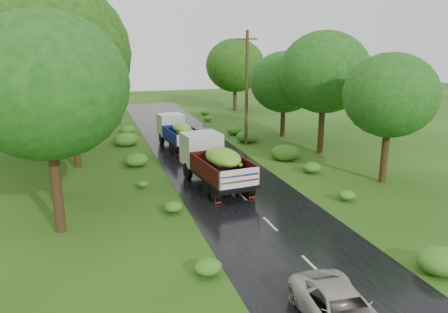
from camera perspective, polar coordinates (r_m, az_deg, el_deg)
name	(u,v)px	position (r m, az deg, el deg)	size (l,w,h in m)	color
ground	(312,266)	(17.20, 11.44, -13.82)	(120.00, 120.00, 0.00)	#19410E
road	(262,216)	(21.26, 5.00, -7.74)	(6.50, 80.00, 0.02)	black
road_lines	(255,208)	(22.11, 4.02, -6.77)	(0.12, 69.60, 0.00)	#BFB78C
truck_near	(213,160)	(25.10, -1.39, -0.41)	(2.99, 6.68, 2.72)	black
truck_far	(177,130)	(34.38, -6.14, 3.41)	(2.58, 5.84, 2.38)	black
car	(341,311)	(13.85, 15.05, -18.92)	(1.91, 4.15, 1.15)	#BCB4A7
utility_pole	(247,88)	(34.49, 2.98, 8.98)	(1.52, 0.60, 8.94)	#382616
trees_left	(54,61)	(34.31, -21.36, 11.50)	(6.22, 33.52, 9.43)	black
trees_right	(288,75)	(38.11, 8.36, 10.43)	(4.25, 31.95, 7.60)	black
shrubs	(212,161)	(29.21, -1.61, -0.61)	(11.90, 44.00, 0.70)	#266918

